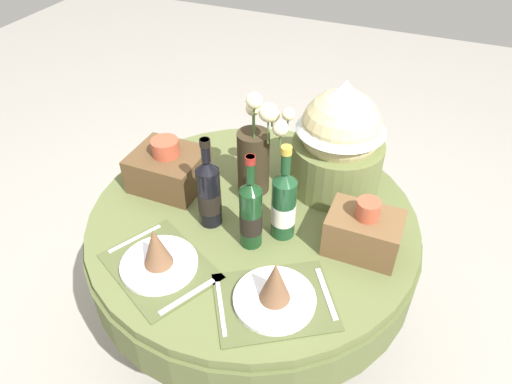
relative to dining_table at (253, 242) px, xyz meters
name	(u,v)px	position (x,y,z in m)	size (l,w,h in m)	color
ground	(254,336)	(0.00, 0.00, -0.60)	(8.00, 8.00, 0.00)	#9E998E
dining_table	(253,242)	(0.00, 0.00, 0.00)	(1.17, 1.17, 0.74)	#5B6638
place_setting_left	(158,257)	(-0.17, -0.34, 0.19)	(0.42, 0.39, 0.16)	#4E562F
place_setting_right	(275,291)	(0.20, -0.32, 0.19)	(0.43, 0.40, 0.16)	#4E562F
flower_vase	(256,152)	(-0.04, 0.14, 0.31)	(0.19, 0.16, 0.41)	#332819
wine_bottle_left	(251,213)	(0.05, -0.13, 0.27)	(0.07, 0.07, 0.34)	#143819
wine_bottle_centre	(209,193)	(-0.12, -0.09, 0.27)	(0.08, 0.08, 0.33)	black
wine_bottle_right	(284,204)	(0.13, -0.05, 0.27)	(0.08, 0.08, 0.35)	#194223
gift_tub_back_right	(340,135)	(0.22, 0.27, 0.36)	(0.33, 0.33, 0.43)	olive
woven_basket_side_left	(168,168)	(-0.35, 0.04, 0.21)	(0.25, 0.22, 0.20)	brown
woven_basket_side_right	(364,232)	(0.39, -0.02, 0.21)	(0.23, 0.16, 0.20)	brown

